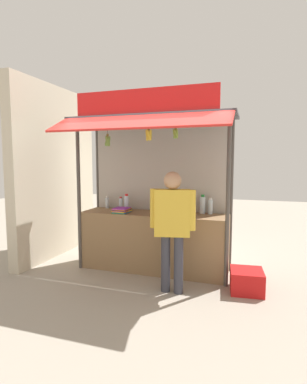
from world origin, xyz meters
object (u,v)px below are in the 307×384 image
(banana_bunch_rightmost, at_px, (108,141))
(banana_bunch_leftmost, at_px, (176,133))
(banana_bunch_inner_left, at_px, (149,135))
(water_bottle_front_right, at_px, (203,205))
(water_bottle_back_right, at_px, (179,205))
(magazine_stack_front_left, at_px, (158,213))
(water_bottle_mid_right, at_px, (107,203))
(water_bottle_far_left, at_px, (121,203))
(water_bottle_mid_left, at_px, (127,203))
(vendor_person, at_px, (172,221))
(plastic_crate, at_px, (247,281))
(magazine_stack_rear_center, at_px, (122,210))
(water_bottle_back_left, at_px, (210,207))

(banana_bunch_rightmost, distance_m, banana_bunch_leftmost, 1.08)
(banana_bunch_inner_left, bearing_deg, water_bottle_front_right, 41.26)
(water_bottle_back_right, relative_size, magazine_stack_front_left, 1.19)
(water_bottle_mid_right, bearing_deg, water_bottle_far_left, -6.35)
(water_bottle_mid_left, bearing_deg, vendor_person, -39.50)
(magazine_stack_front_left, distance_m, plastic_crate, 1.66)
(water_bottle_front_right, distance_m, magazine_stack_rear_center, 1.33)
(banana_bunch_leftmost, bearing_deg, water_bottle_front_right, 64.30)
(water_bottle_mid_left, bearing_deg, magazine_stack_rear_center, -86.97)
(banana_bunch_rightmost, bearing_deg, magazine_stack_front_left, 25.24)
(water_bottle_back_left, relative_size, water_bottle_mid_left, 0.90)
(water_bottle_mid_left, bearing_deg, water_bottle_back_left, 3.93)
(water_bottle_back_left, height_order, magazine_stack_front_left, water_bottle_back_left)
(banana_bunch_leftmost, bearing_deg, water_bottle_far_left, 151.92)
(water_bottle_mid_right, height_order, water_bottle_far_left, water_bottle_far_left)
(water_bottle_back_right, relative_size, banana_bunch_inner_left, 1.20)
(water_bottle_front_right, relative_size, vendor_person, 0.19)
(water_bottle_back_right, relative_size, vendor_person, 0.19)
(water_bottle_back_left, bearing_deg, magazine_stack_front_left, -160.54)
(water_bottle_mid_left, distance_m, banana_bunch_inner_left, 1.35)
(magazine_stack_rear_center, distance_m, plastic_crate, 2.20)
(magazine_stack_front_left, xyz_separation_m, banana_bunch_rightmost, (-0.71, -0.34, 1.14))
(water_bottle_front_right, distance_m, banana_bunch_rightmost, 1.83)
(water_bottle_mid_left, relative_size, banana_bunch_leftmost, 1.20)
(water_bottle_front_right, height_order, banana_bunch_rightmost, banana_bunch_rightmost)
(water_bottle_back_right, xyz_separation_m, vendor_person, (0.11, -0.83, -0.10))
(water_bottle_back_left, xyz_separation_m, banana_bunch_leftmost, (-0.43, -0.62, 1.12))
(water_bottle_mid_left, distance_m, vendor_person, 1.35)
(water_bottle_mid_left, height_order, water_bottle_far_left, water_bottle_mid_left)
(magazine_stack_rear_center, bearing_deg, water_bottle_mid_left, 93.03)
(water_bottle_back_left, bearing_deg, vendor_person, -111.81)
(magazine_stack_front_left, height_order, banana_bunch_leftmost, banana_bunch_leftmost)
(water_bottle_back_right, height_order, vendor_person, vendor_person)
(water_bottle_mid_right, bearing_deg, magazine_stack_front_left, -15.93)
(water_bottle_back_right, distance_m, water_bottle_mid_right, 1.38)
(magazine_stack_rear_center, bearing_deg, magazine_stack_front_left, 4.73)
(water_bottle_back_right, bearing_deg, water_bottle_front_right, 20.04)
(water_bottle_mid_left, xyz_separation_m, banana_bunch_inner_left, (0.59, -0.52, 1.10))
(plastic_crate, bearing_deg, magazine_stack_front_left, 166.15)
(water_bottle_back_left, height_order, water_bottle_front_right, water_bottle_front_right)
(vendor_person, relative_size, plastic_crate, 3.80)
(water_bottle_back_left, xyz_separation_m, banana_bunch_rightmost, (-1.51, -0.62, 1.04))
(magazine_stack_front_left, xyz_separation_m, banana_bunch_inner_left, (-0.04, -0.33, 1.21))
(water_bottle_back_left, height_order, vendor_person, vendor_person)
(water_bottle_back_right, relative_size, water_bottle_mid_left, 1.10)
(water_bottle_mid_right, distance_m, banana_bunch_inner_left, 1.65)
(water_bottle_mid_left, relative_size, water_bottle_far_left, 1.29)
(banana_bunch_rightmost, distance_m, plastic_crate, 2.88)
(water_bottle_mid_left, xyz_separation_m, plastic_crate, (2.03, -0.53, -0.94))
(water_bottle_back_right, relative_size, plastic_crate, 0.72)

